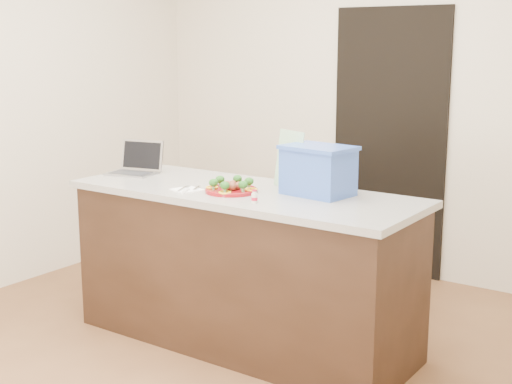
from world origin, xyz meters
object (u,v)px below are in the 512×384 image
Objects in this scene: island at (244,267)px; napkin at (187,190)px; yogurt_bottle at (255,198)px; laptop at (137,165)px; blue_box at (318,170)px; plate at (231,190)px; chair at (298,218)px.

napkin is at bearing -143.71° from island.
laptop is at bearing 166.20° from yogurt_bottle.
blue_box is (0.67, 0.32, 0.13)m from napkin.
blue_box is at bearing 26.83° from plate.
blue_box reaches higher than yogurt_bottle.
yogurt_bottle is at bearing -56.92° from chair.
yogurt_bottle is (0.24, -0.24, 0.49)m from island.
yogurt_bottle is (0.50, -0.05, 0.03)m from napkin.
napkin is 0.36× the size of blue_box.
blue_box is at bearing -36.85° from chair.
chair is at bearing 95.00° from plate.
napkin is at bearing 174.28° from yogurt_bottle.
yogurt_bottle reaches higher than island.
island is 0.56m from napkin.
napkin is 0.44× the size of laptop.
plate is 0.72× the size of blue_box.
island is 0.60m from yogurt_bottle.
blue_box is at bearing 65.67° from yogurt_bottle.
yogurt_bottle is 0.17× the size of blue_box.
blue_box is (0.17, 0.37, 0.11)m from yogurt_bottle.
blue_box reaches higher than napkin.
yogurt_bottle is 1.11m from chair.
island is 1.99× the size of chair.
island is at bearing 77.45° from plate.
napkin is at bearing -32.37° from laptop.
blue_box is 0.39× the size of chair.
laptop is at bearing 159.89° from napkin.
napkin is at bearing -85.52° from chair.
yogurt_bottle is at bearing -29.84° from plate.
island is at bearing -155.21° from blue_box.
chair reaches higher than plate.
laptop is at bearing 171.83° from plate.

